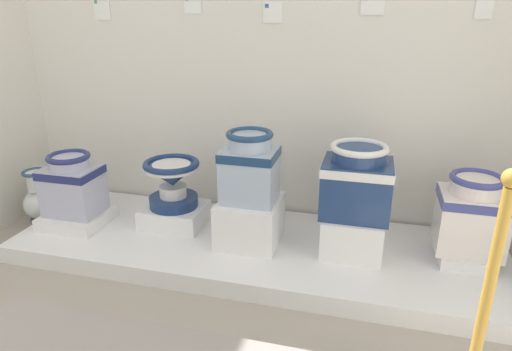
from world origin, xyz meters
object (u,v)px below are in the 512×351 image
at_px(plinth_block_rightmost, 78,218).
at_px(plinth_block_pale_glazed, 464,254).
at_px(plinth_block_slender_white, 352,232).
at_px(info_placard_fourth, 373,4).
at_px(plinth_block_squat_floral, 175,215).
at_px(decorative_vase_spare, 40,200).
at_px(antique_toilet_rightmost, 72,183).
at_px(antique_toilet_pale_glazed, 472,213).
at_px(antique_toilet_squat_floral, 172,178).
at_px(antique_toilet_broad_patterned, 250,165).
at_px(plinth_block_broad_patterned, 250,221).
at_px(antique_toilet_slender_white, 357,179).
at_px(info_placard_first, 102,8).
at_px(info_placard_fifth, 485,5).
at_px(info_placard_third, 273,12).
at_px(info_placard_second, 192,4).
at_px(stanchion_post_near_right, 476,347).

distance_m(plinth_block_rightmost, plinth_block_pale_glazed, 2.43).
height_order(plinth_block_slender_white, info_placard_fourth, info_placard_fourth).
relative_size(plinth_block_squat_floral, decorative_vase_spare, 1.01).
distance_m(antique_toilet_rightmost, antique_toilet_pale_glazed, 2.43).
height_order(plinth_block_squat_floral, antique_toilet_pale_glazed, antique_toilet_pale_glazed).
distance_m(antique_toilet_squat_floral, antique_toilet_broad_patterned, 0.59).
height_order(plinth_block_broad_patterned, plinth_block_pale_glazed, plinth_block_broad_patterned).
bearing_deg(plinth_block_pale_glazed, antique_toilet_slender_white, -176.16).
relative_size(plinth_block_squat_floral, plinth_block_slender_white, 1.06).
distance_m(antique_toilet_broad_patterned, info_placard_first, 1.55).
xyz_separation_m(antique_toilet_broad_patterned, plinth_block_pale_glazed, (1.24, 0.09, -0.46)).
bearing_deg(plinth_block_pale_glazed, antique_toilet_rightmost, -176.49).
bearing_deg(info_placard_fifth, plinth_block_slender_white, -142.95).
xyz_separation_m(plinth_block_squat_floral, info_placard_first, (-0.63, 0.40, 1.29)).
xyz_separation_m(plinth_block_slender_white, antique_toilet_pale_glazed, (0.63, 0.04, 0.18)).
height_order(plinth_block_pale_glazed, info_placard_fifth, info_placard_fifth).
bearing_deg(plinth_block_broad_patterned, plinth_block_slender_white, 4.77).
distance_m(antique_toilet_rightmost, plinth_block_slender_white, 1.81).
bearing_deg(info_placard_third, antique_toilet_rightmost, -154.98).
distance_m(info_placard_second, decorative_vase_spare, 1.76).
xyz_separation_m(plinth_block_rightmost, info_placard_third, (1.20, 0.56, 1.29)).
bearing_deg(stanchion_post_near_right, antique_toilet_squat_floral, 147.89).
bearing_deg(antique_toilet_slender_white, decorative_vase_spare, 178.83).
xyz_separation_m(antique_toilet_rightmost, info_placard_first, (0.00, 0.56, 1.07)).
bearing_deg(info_placard_second, info_placard_fourth, 0.00).
xyz_separation_m(plinth_block_rightmost, antique_toilet_rightmost, (0.00, 0.00, 0.25)).
height_order(antique_toilet_rightmost, plinth_block_broad_patterned, antique_toilet_rightmost).
relative_size(antique_toilet_rightmost, plinth_block_broad_patterned, 1.07).
xyz_separation_m(plinth_block_rightmost, antique_toilet_squat_floral, (0.64, 0.16, 0.28)).
height_order(info_placard_first, info_placard_third, info_placard_first).
relative_size(antique_toilet_squat_floral, plinth_block_broad_patterned, 0.96).
height_order(plinth_block_rightmost, plinth_block_squat_floral, plinth_block_squat_floral).
bearing_deg(info_placard_third, antique_toilet_slender_white, -37.06).
distance_m(antique_toilet_broad_patterned, decorative_vase_spare, 1.66).
height_order(antique_toilet_pale_glazed, info_placard_first, info_placard_first).
relative_size(plinth_block_squat_floral, antique_toilet_squat_floral, 1.10).
height_order(plinth_block_squat_floral, decorative_vase_spare, decorative_vase_spare).
distance_m(plinth_block_pale_glazed, stanchion_post_near_right, 1.05).
height_order(antique_toilet_rightmost, plinth_block_slender_white, antique_toilet_rightmost).
relative_size(antique_toilet_rightmost, antique_toilet_broad_patterned, 0.96).
xyz_separation_m(antique_toilet_slender_white, info_placard_fourth, (-0.00, 0.45, 0.93)).
bearing_deg(antique_toilet_rightmost, plinth_block_squat_floral, 14.08).
bearing_deg(plinth_block_broad_patterned, info_placard_fourth, 39.52).
bearing_deg(antique_toilet_squat_floral, antique_toilet_pale_glazed, -0.33).
bearing_deg(info_placard_first, decorative_vase_spare, -135.58).
bearing_deg(stanchion_post_near_right, antique_toilet_pale_glazed, 81.74).
bearing_deg(antique_toilet_squat_floral, plinth_block_slender_white, -2.58).
bearing_deg(info_placard_third, plinth_block_slender_white, -37.06).
height_order(plinth_block_pale_glazed, info_placard_first, info_placard_first).
height_order(antique_toilet_rightmost, plinth_block_pale_glazed, antique_toilet_rightmost).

